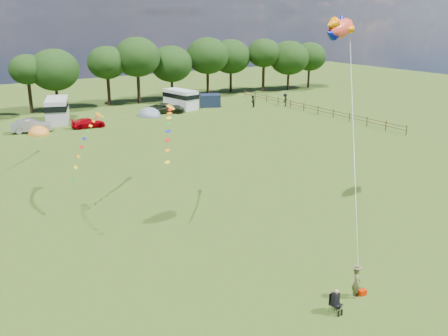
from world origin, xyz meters
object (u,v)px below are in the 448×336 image
tent_greyblue (150,116)px  walker_a (253,101)px  campervan_c (57,109)px  walker_b (285,100)px  fish_kite (339,28)px  car_b (31,126)px  kite_flyer (356,282)px  car_d (167,108)px  tent_orange (39,134)px  car_c (88,123)px  camp_chair (335,298)px  campervan_d (181,98)px

tent_greyblue → walker_a: size_ratio=1.94×
campervan_c → walker_b: (32.50, -7.42, -0.68)m
campervan_c → walker_b: bearing=-84.4°
fish_kite → walker_a: size_ratio=1.88×
walker_a → walker_b: walker_b is taller
car_b → kite_flyer: bearing=-161.7°
car_d → tent_greyblue: bearing=127.5°
car_b → car_d: car_b is taller
campervan_c → tent_orange: campervan_c is taller
car_c → tent_orange: 6.13m
camp_chair → walker_b: walker_b is taller
camp_chair → fish_kite: 16.69m
walker_a → walker_b: 5.14m
campervan_c → tent_orange: 7.37m
car_c → walker_a: 25.56m
car_d → kite_flyer: kite_flyer is taller
tent_greyblue → camp_chair: camp_chair is taller
car_b → kite_flyer: (5.38, -46.81, 0.02)m
car_c → tent_greyblue: (9.56, 2.59, -0.58)m
kite_flyer → walker_a: size_ratio=0.90×
tent_orange → camp_chair: camp_chair is taller
car_d → kite_flyer: (-13.79, -48.82, 0.12)m
camp_chair → walker_a: bearing=51.6°
campervan_c → kite_flyer: bearing=-160.3°
campervan_c → campervan_d: 18.17m
campervan_c → fish_kite: bearing=-152.6°
tent_greyblue → walker_a: walker_a is taller
tent_greyblue → fish_kite: 42.35m
camp_chair → fish_kite: (7.65, 8.51, 12.15)m
campervan_c → kite_flyer: (1.03, -51.25, -0.85)m
campervan_d → camp_chair: (-19.03, -51.36, -0.75)m
campervan_d → fish_kite: bearing=154.4°
car_c → camp_chair: camp_chair is taller
car_b → kite_flyer: kite_flyer is taller
car_b → campervan_c: (4.35, 4.44, 0.87)m
tent_greyblue → walker_b: walker_b is taller
fish_kite → car_b: bearing=88.5°
campervan_c → walker_a: size_ratio=3.79×
car_b → tent_orange: (0.43, -1.59, -0.76)m
car_c → tent_orange: car_c is taller
car_c → campervan_c: size_ratio=0.59×
walker_b → fish_kite: bearing=25.6°
car_b → walker_a: 32.10m
fish_kite → walker_b: size_ratio=1.72×
campervan_d → fish_kite: fish_kite is taller
campervan_c → walker_a: 28.29m
car_d → campervan_c: size_ratio=0.74×
fish_kite → car_d: bearing=61.2°
car_c → walker_a: (25.56, 0.20, 0.29)m
camp_chair → fish_kite: bearing=41.4°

